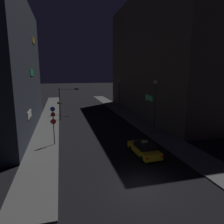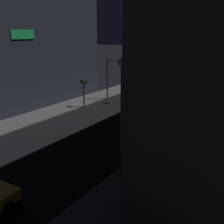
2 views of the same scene
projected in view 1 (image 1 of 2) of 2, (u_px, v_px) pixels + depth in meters
name	position (u px, v px, depth m)	size (l,w,h in m)	color
ground_plane	(140.00, 189.00, 14.61)	(300.00, 300.00, 0.00)	black
sidewalk_left	(50.00, 116.00, 38.94)	(3.36, 58.96, 0.12)	#4C4C4C
sidewalk_right	(123.00, 112.00, 42.53)	(3.36, 58.96, 0.12)	#4C4C4C
building_facade_right	(157.00, 56.00, 40.02)	(9.17, 34.69, 22.80)	#473D33
taxi	(144.00, 149.00, 20.29)	(2.02, 4.53, 1.62)	yellow
traffic_light_overhead	(67.00, 95.00, 39.86)	(3.90, 0.42, 5.32)	#2D2D33
traffic_light_left_kerb	(60.00, 107.00, 35.24)	(0.80, 0.42, 3.31)	#2D2D33
sign_pole_left	(53.00, 122.00, 22.89)	(0.61, 0.10, 4.39)	#2D2D33
street_lamp_near_block	(155.00, 97.00, 26.62)	(0.52, 0.52, 7.18)	#2D2D33
street_lamp_far_block	(119.00, 91.00, 40.82)	(0.46, 0.46, 6.76)	#2D2D33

